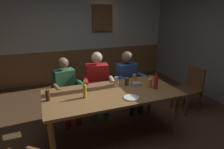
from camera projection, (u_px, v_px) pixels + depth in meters
ground_plane at (112, 133)px, 3.21m from camera, size 6.61×6.61×0.00m
back_wall_upper at (75, 18)px, 5.15m from camera, size 5.31×0.12×1.71m
back_wall_wainscot at (77, 65)px, 5.56m from camera, size 5.31×0.12×0.90m
dining_table at (112, 97)px, 2.98m from camera, size 2.06×0.99×0.75m
person_0 at (66, 87)px, 3.42m from camera, size 0.54×0.57×1.17m
person_1 at (98, 81)px, 3.62m from camera, size 0.59×0.58×1.23m
person_2 at (129, 78)px, 3.83m from camera, size 0.56×0.58×1.19m
chair_empty_near_right at (190, 88)px, 3.86m from camera, size 0.49×0.49×0.88m
condiment_caddy at (136, 84)px, 3.21m from camera, size 0.14×0.10×0.05m
plate_0 at (131, 98)px, 2.75m from camera, size 0.22×0.22×0.01m
bottle_0 at (85, 91)px, 2.74m from camera, size 0.05×0.05×0.27m
bottle_1 at (156, 82)px, 3.06m from camera, size 0.07×0.07×0.26m
pint_glass_0 at (48, 95)px, 2.66m from camera, size 0.06×0.06×0.15m
pint_glass_1 at (134, 77)px, 3.44m from camera, size 0.06×0.06×0.11m
pint_glass_2 at (127, 81)px, 3.22m from camera, size 0.06×0.06×0.13m
pint_glass_3 at (116, 81)px, 3.25m from camera, size 0.07×0.07×0.13m
pint_glass_4 at (149, 83)px, 3.13m from camera, size 0.08×0.08×0.14m
wall_dart_cabinet at (102, 18)px, 5.28m from camera, size 0.56×0.15×0.70m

